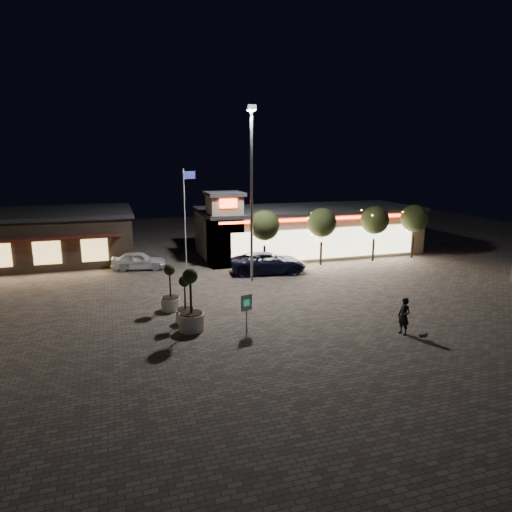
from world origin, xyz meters
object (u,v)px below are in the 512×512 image
object	(u,v)px
planter_left	(171,296)
planter_mid	(191,311)
white_sedan	(139,260)
pickup_truck	(269,263)
pedestrian	(404,316)
valet_sign	(246,306)

from	to	relation	value
planter_left	planter_mid	size ratio (longest dim) A/B	0.84
white_sedan	planter_mid	world-z (taller)	planter_mid
pickup_truck	pedestrian	world-z (taller)	pedestrian
pickup_truck	white_sedan	distance (m)	10.52
planter_left	white_sedan	bearing A→B (deg)	96.30
pickup_truck	valet_sign	bearing A→B (deg)	165.27
pickup_truck	planter_mid	distance (m)	12.76
pickup_truck	pedestrian	size ratio (longest dim) A/B	3.05
white_sedan	planter_mid	xyz separation A→B (m)	(1.82, -14.37, 0.30)
pedestrian	planter_left	size ratio (longest dim) A/B	0.69
planter_left	planter_mid	xyz separation A→B (m)	(0.63, -3.56, 0.17)
pickup_truck	planter_left	xyz separation A→B (m)	(-8.42, -6.55, 0.04)
white_sedan	pedestrian	xyz separation A→B (m)	(12.09, -18.23, 0.24)
white_sedan	pedestrian	world-z (taller)	pedestrian
valet_sign	planter_left	bearing A→B (deg)	125.88
planter_mid	pickup_truck	bearing A→B (deg)	52.37
planter_mid	valet_sign	xyz separation A→B (m)	(2.70, -1.05, 0.36)
planter_left	valet_sign	size ratio (longest dim) A/B	1.40
pickup_truck	planter_left	distance (m)	10.66
pedestrian	planter_mid	distance (m)	10.97
planter_mid	valet_sign	distance (m)	2.92
pedestrian	valet_sign	size ratio (longest dim) A/B	0.97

